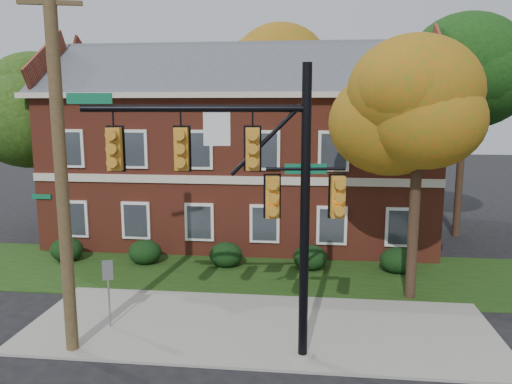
# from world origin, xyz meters

# --- Properties ---
(ground) EXTENTS (120.00, 120.00, 0.00)m
(ground) POSITION_xyz_m (0.00, 0.00, 0.00)
(ground) COLOR black
(ground) RESTS_ON ground
(sidewalk) EXTENTS (14.00, 5.00, 0.08)m
(sidewalk) POSITION_xyz_m (0.00, 1.00, 0.04)
(sidewalk) COLOR gray
(sidewalk) RESTS_ON ground
(grass_strip) EXTENTS (30.00, 6.00, 0.04)m
(grass_strip) POSITION_xyz_m (0.00, 6.00, 0.02)
(grass_strip) COLOR #193811
(grass_strip) RESTS_ON ground
(apartment_building) EXTENTS (18.80, 8.80, 9.74)m
(apartment_building) POSITION_xyz_m (-2.00, 11.95, 4.99)
(apartment_building) COLOR maroon
(apartment_building) RESTS_ON ground
(hedge_far_left) EXTENTS (1.40, 1.26, 1.05)m
(hedge_far_left) POSITION_xyz_m (-9.00, 6.70, 0.53)
(hedge_far_left) COLOR black
(hedge_far_left) RESTS_ON ground
(hedge_left) EXTENTS (1.40, 1.26, 1.05)m
(hedge_left) POSITION_xyz_m (-5.50, 6.70, 0.53)
(hedge_left) COLOR black
(hedge_left) RESTS_ON ground
(hedge_center) EXTENTS (1.40, 1.26, 1.05)m
(hedge_center) POSITION_xyz_m (-2.00, 6.70, 0.53)
(hedge_center) COLOR black
(hedge_center) RESTS_ON ground
(hedge_right) EXTENTS (1.40, 1.26, 1.05)m
(hedge_right) POSITION_xyz_m (1.50, 6.70, 0.53)
(hedge_right) COLOR black
(hedge_right) RESTS_ON ground
(hedge_far_right) EXTENTS (1.40, 1.26, 1.05)m
(hedge_far_right) POSITION_xyz_m (5.00, 6.70, 0.53)
(hedge_far_right) COLOR black
(hedge_far_right) RESTS_ON ground
(tree_near_right) EXTENTS (4.50, 4.25, 8.58)m
(tree_near_right) POSITION_xyz_m (5.22, 3.87, 6.67)
(tree_near_right) COLOR black
(tree_near_right) RESTS_ON ground
(tree_left_rear) EXTENTS (5.40, 5.10, 8.88)m
(tree_left_rear) POSITION_xyz_m (-11.73, 10.84, 6.68)
(tree_left_rear) COLOR black
(tree_left_rear) RESTS_ON ground
(tree_right_rear) EXTENTS (6.30, 5.95, 10.62)m
(tree_right_rear) POSITION_xyz_m (9.31, 12.81, 8.12)
(tree_right_rear) COLOR black
(tree_right_rear) RESTS_ON ground
(tree_far_rear) EXTENTS (6.84, 6.46, 11.52)m
(tree_far_rear) POSITION_xyz_m (-0.66, 19.79, 8.84)
(tree_far_rear) COLOR black
(tree_far_rear) RESTS_ON ground
(traffic_signal) EXTENTS (6.86, 1.06, 7.68)m
(traffic_signal) POSITION_xyz_m (-0.03, -0.93, 4.77)
(traffic_signal) COLOR gray
(traffic_signal) RESTS_ON ground
(utility_pole) EXTENTS (1.53, 0.46, 9.91)m
(utility_pole) POSITION_xyz_m (-4.95, -1.00, 5.03)
(utility_pole) COLOR #483821
(utility_pole) RESTS_ON ground
(sign_post) EXTENTS (0.31, 0.14, 2.14)m
(sign_post) POSITION_xyz_m (-4.48, 0.48, 1.45)
(sign_post) COLOR slate
(sign_post) RESTS_ON ground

